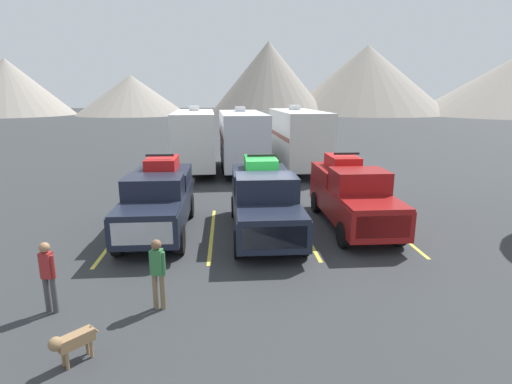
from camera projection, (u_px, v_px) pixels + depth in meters
name	position (u px, v px, depth m)	size (l,w,h in m)	color
ground_plane	(258.00, 233.00, 14.09)	(240.00, 240.00, 0.00)	#2D3033
pickup_truck_a	(158.00, 198.00, 13.96)	(2.13, 5.52, 2.62)	black
pickup_truck_b	(264.00, 199.00, 13.95)	(2.23, 5.85, 2.61)	black
pickup_truck_c	(352.00, 194.00, 14.69)	(2.08, 5.76, 2.56)	maroon
lot_stripe_a	(118.00, 235.00, 13.83)	(0.12, 5.50, 0.01)	gold
lot_stripe_b	(212.00, 233.00, 14.05)	(0.12, 5.50, 0.01)	gold
lot_stripe_c	(303.00, 231.00, 14.27)	(0.12, 5.50, 0.01)	gold
lot_stripe_d	(392.00, 229.00, 14.50)	(0.12, 5.50, 0.01)	gold
camper_trailer_a	(195.00, 138.00, 24.46)	(2.69, 8.59, 3.95)	white
camper_trailer_b	(242.00, 138.00, 24.69)	(2.86, 8.90, 3.89)	silver
camper_trailer_c	(298.00, 137.00, 24.82)	(2.88, 8.80, 3.99)	silver
person_a	(48.00, 273.00, 8.78)	(0.36, 0.24, 1.64)	#3F3F42
person_b	(158.00, 269.00, 8.93)	(0.36, 0.23, 1.65)	#726047
dog	(70.00, 342.00, 7.17)	(0.69, 0.69, 0.66)	olive
mountain_ridge	(342.00, 83.00, 89.86)	(143.76, 49.49, 15.64)	gray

